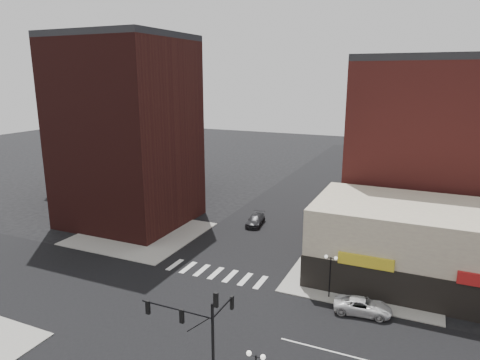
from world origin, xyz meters
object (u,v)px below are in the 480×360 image
at_px(street_lamp_ne, 330,266).
at_px(white_suv, 363,306).
at_px(dark_sedan_north, 255,220).
at_px(traffic_signal, 202,327).

height_order(street_lamp_ne, white_suv, street_lamp_ne).
bearing_deg(dark_sedan_north, street_lamp_ne, -56.66).
relative_size(traffic_signal, white_suv, 1.56).
bearing_deg(traffic_signal, dark_sedan_north, 106.12).
distance_m(traffic_signal, white_suv, 16.99).
relative_size(traffic_signal, street_lamp_ne, 1.87).
xyz_separation_m(street_lamp_ne, white_suv, (3.30, -1.50, -2.60)).
distance_m(traffic_signal, street_lamp_ne, 16.62).
height_order(traffic_signal, dark_sedan_north, traffic_signal).
relative_size(white_suv, dark_sedan_north, 1.02).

